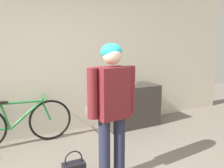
# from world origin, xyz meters

# --- Properties ---
(wall_back) EXTENTS (8.00, 0.07, 2.60)m
(wall_back) POSITION_xyz_m (0.00, 2.46, 1.30)
(wall_back) COLOR beige
(wall_back) RESTS_ON ground_plane
(side_shelf) EXTENTS (1.06, 0.48, 0.81)m
(side_shelf) POSITION_xyz_m (1.36, 2.17, 0.40)
(side_shelf) COLOR #38332D
(side_shelf) RESTS_ON ground_plane
(person) EXTENTS (0.58, 0.28, 1.61)m
(person) POSITION_xyz_m (0.25, 0.77, 0.97)
(person) COLOR #23283D
(person) RESTS_ON ground_plane
(bicycle) EXTENTS (1.69, 0.46, 0.76)m
(bicycle) POSITION_xyz_m (-0.69, 2.22, 0.37)
(bicycle) COLOR black
(bicycle) RESTS_ON ground_plane
(banana) EXTENTS (0.32, 0.09, 0.04)m
(banana) POSITION_xyz_m (1.33, 2.22, 0.83)
(banana) COLOR #EAD64C
(banana) RESTS_ON side_shelf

